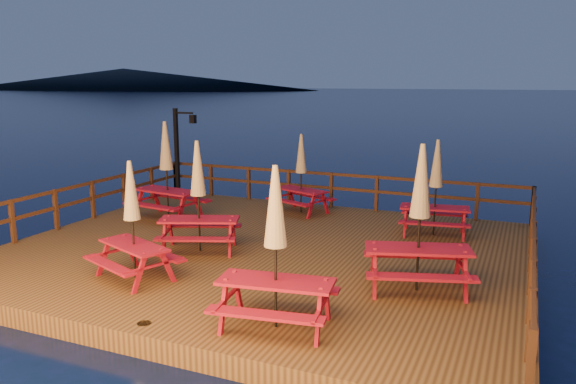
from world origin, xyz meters
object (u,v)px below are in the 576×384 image
Objects in this scene: lamp_post at (180,144)px; picnic_table_2 at (132,219)px; picnic_table_1 at (301,172)px; picnic_table_0 at (198,195)px.

lamp_post is 8.45m from picnic_table_2.
picnic_table_1 is at bearing 103.73° from picnic_table_2.
picnic_table_2 is (3.89, -7.48, -0.54)m from lamp_post.
picnic_table_1 is (4.80, -0.79, -0.56)m from lamp_post.
picnic_table_0 is 1.08× the size of picnic_table_2.
lamp_post is at bearing -168.31° from picnic_table_1.
picnic_table_2 is at bearing -76.73° from picnic_table_1.
lamp_post is 4.90m from picnic_table_1.
picnic_table_1 is at bearing -9.34° from lamp_post.
picnic_table_1 is (0.72, 4.55, -0.12)m from picnic_table_0.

